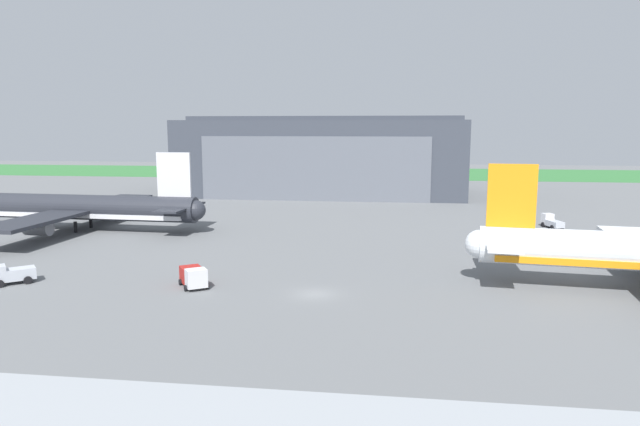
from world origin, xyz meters
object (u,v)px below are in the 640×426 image
maintenance_hangar (322,157)px  airliner_far_right (73,208)px  pushback_tractor (11,274)px  baggage_tug (551,222)px  stair_truck (193,276)px

maintenance_hangar → airliner_far_right: size_ratio=1.50×
airliner_far_right → pushback_tractor: 35.10m
maintenance_hangar → pushback_tractor: maintenance_hangar is taller
maintenance_hangar → baggage_tug: (46.85, -47.51, -8.73)m
stair_truck → pushback_tractor: bearing=-175.9°
pushback_tractor → stair_truck: size_ratio=0.99×
pushback_tractor → baggage_tug: baggage_tug is taller
airliner_far_right → stair_truck: size_ratio=9.95×
maintenance_hangar → baggage_tug: 67.29m
stair_truck → baggage_tug: size_ratio=0.93×
pushback_tractor → baggage_tug: size_ratio=0.92×
maintenance_hangar → pushback_tractor: 96.43m
stair_truck → baggage_tug: baggage_tug is taller
maintenance_hangar → stair_truck: 91.94m
pushback_tractor → stair_truck: (21.02, 1.51, 0.07)m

